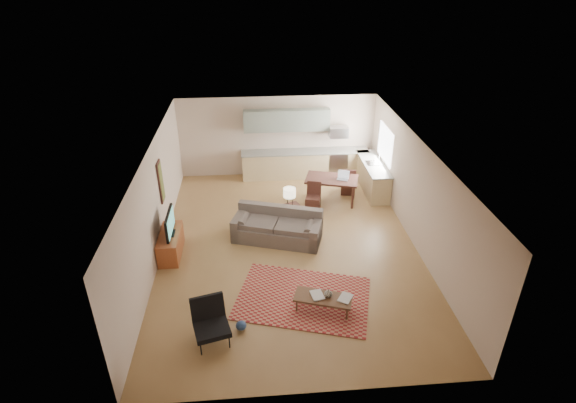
{
  "coord_description": "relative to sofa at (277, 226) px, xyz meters",
  "views": [
    {
      "loc": [
        -0.84,
        -9.65,
        6.59
      ],
      "look_at": [
        0.0,
        0.3,
        1.15
      ],
      "focal_mm": 28.0,
      "sensor_mm": 36.0,
      "label": 1
    }
  ],
  "objects": [
    {
      "name": "sofa",
      "position": [
        0.0,
        0.0,
        0.0
      ],
      "size": [
        2.59,
        1.71,
        0.83
      ],
      "primitive_type": null,
      "rotation": [
        0.0,
        0.0,
        -0.31
      ],
      "color": "#5F534D",
      "rests_on": "floor"
    },
    {
      "name": "armchair",
      "position": [
        -1.48,
        -3.49,
        0.02
      ],
      "size": [
        0.93,
        0.93,
        0.87
      ],
      "primitive_type": null,
      "rotation": [
        0.0,
        0.0,
        0.26
      ],
      "color": "black",
      "rests_on": "floor"
    },
    {
      "name": "table_lamp",
      "position": [
        0.37,
        0.55,
        0.55
      ],
      "size": [
        0.42,
        0.42,
        0.55
      ],
      "primitive_type": null,
      "rotation": [
        0.0,
        0.0,
        0.31
      ],
      "color": "beige",
      "rests_on": "console_table"
    },
    {
      "name": "wall_art_left",
      "position": [
        -2.93,
        0.57,
        1.14
      ],
      "size": [
        0.06,
        0.42,
        1.1
      ],
      "primitive_type": null,
      "color": "olive",
      "rests_on": "room"
    },
    {
      "name": "kitchen_counter_right",
      "position": [
        3.21,
        2.67,
        0.05
      ],
      "size": [
        0.64,
        2.26,
        0.92
      ],
      "primitive_type": null,
      "color": "tan",
      "rests_on": "ground"
    },
    {
      "name": "console_table",
      "position": [
        0.37,
        0.55,
        -0.07
      ],
      "size": [
        0.69,
        0.58,
        0.69
      ],
      "primitive_type": null,
      "rotation": [
        0.0,
        0.0,
        0.37
      ],
      "color": "#3C1F1A",
      "rests_on": "floor"
    },
    {
      "name": "rug",
      "position": [
        0.42,
        -2.39,
        -0.4
      ],
      "size": [
        3.27,
        2.68,
        0.02
      ],
      "primitive_type": "cube",
      "rotation": [
        0.0,
        0.0,
        -0.28
      ],
      "color": "maroon",
      "rests_on": "floor"
    },
    {
      "name": "window_right",
      "position": [
        3.51,
        2.67,
        1.14
      ],
      "size": [
        0.02,
        1.4,
        1.05
      ],
      "primitive_type": "cube",
      "color": "white",
      "rests_on": "room"
    },
    {
      "name": "coffee_table",
      "position": [
        0.79,
        -2.81,
        -0.23
      ],
      "size": [
        1.3,
        0.83,
        0.36
      ],
      "primitive_type": null,
      "rotation": [
        0.0,
        0.0,
        -0.32
      ],
      "color": "#4B2F1C",
      "rests_on": "floor"
    },
    {
      "name": "upper_cabinets",
      "position": [
        0.58,
        4.0,
        1.54
      ],
      "size": [
        2.8,
        0.34,
        0.7
      ],
      "primitive_type": "cube",
      "color": "gray",
      "rests_on": "room"
    },
    {
      "name": "tv_credenza",
      "position": [
        -2.7,
        -0.43,
        -0.12
      ],
      "size": [
        0.5,
        1.29,
        0.59
      ],
      "primitive_type": null,
      "color": "brown",
      "rests_on": "floor"
    },
    {
      "name": "dining_table",
      "position": [
        1.77,
        1.99,
        -0.03
      ],
      "size": [
        1.72,
        1.27,
        0.78
      ],
      "primitive_type": null,
      "rotation": [
        0.0,
        0.0,
        -0.28
      ],
      "color": "#3C1F1A",
      "rests_on": "floor"
    },
    {
      "name": "triptych",
      "position": [
        0.18,
        4.14,
        1.34
      ],
      "size": [
        1.7,
        0.04,
        0.5
      ],
      "primitive_type": null,
      "color": "beige",
      "rests_on": "room"
    },
    {
      "name": "kitchen_microwave",
      "position": [
        2.28,
        3.87,
        1.14
      ],
      "size": [
        0.62,
        0.4,
        0.35
      ],
      "primitive_type": "cube",
      "color": "#A5A8AD",
      "rests_on": "room"
    },
    {
      "name": "vase",
      "position": [
        0.89,
        -2.79,
        0.03
      ],
      "size": [
        0.19,
        0.19,
        0.18
      ],
      "primitive_type": "imported",
      "rotation": [
        0.0,
        0.0,
        -0.06
      ],
      "color": "black",
      "rests_on": "coffee_table"
    },
    {
      "name": "kitchen_range",
      "position": [
        2.28,
        3.85,
        0.04
      ],
      "size": [
        0.62,
        0.62,
        0.9
      ],
      "primitive_type": "cube",
      "color": "#A5A8AD",
      "rests_on": "ground"
    },
    {
      "name": "laptop",
      "position": [
        2.08,
        1.88,
        0.49
      ],
      "size": [
        0.4,
        0.35,
        0.25
      ],
      "primitive_type": null,
      "rotation": [
        0.0,
        0.0,
        -0.4
      ],
      "color": "#A5A8AD",
      "rests_on": "dining_table"
    },
    {
      "name": "kitchen_counter_back",
      "position": [
        1.18,
        3.85,
        0.05
      ],
      "size": [
        4.26,
        0.64,
        0.92
      ],
      "primitive_type": null,
      "color": "tan",
      "rests_on": "ground"
    },
    {
      "name": "dining_chair_far",
      "position": [
        2.4,
        2.5,
        0.03
      ],
      "size": [
        0.49,
        0.51,
        0.88
      ],
      "primitive_type": null,
      "rotation": [
        0.0,
        0.0,
        2.97
      ],
      "color": "#3C1F1A",
      "rests_on": "floor"
    },
    {
      "name": "tv",
      "position": [
        -2.65,
        -0.43,
        0.48
      ],
      "size": [
        0.1,
        0.99,
        0.59
      ],
      "primitive_type": null,
      "color": "black",
      "rests_on": "tv_credenza"
    },
    {
      "name": "room",
      "position": [
        0.28,
        -0.33,
        0.94
      ],
      "size": [
        9.0,
        9.0,
        9.0
      ],
      "color": "olive",
      "rests_on": "ground"
    },
    {
      "name": "book_a",
      "position": [
        0.54,
        -2.78,
        -0.04
      ],
      "size": [
        0.37,
        0.43,
        0.03
      ],
      "primitive_type": "imported",
      "rotation": [
        0.0,
        0.0,
        0.19
      ],
      "color": "maroon",
      "rests_on": "coffee_table"
    },
    {
      "name": "soap_bottle",
      "position": [
        3.11,
        2.52,
        0.6
      ],
      "size": [
        0.12,
        0.12,
        0.19
      ],
      "primitive_type": "imported",
      "rotation": [
        0.0,
        0.0,
        -0.21
      ],
      "color": "beige",
      "rests_on": "kitchen_counter_right"
    },
    {
      "name": "dining_chair_near",
      "position": [
        1.15,
        1.47,
        0.02
      ],
      "size": [
        0.51,
        0.53,
        0.87
      ],
      "primitive_type": null,
      "rotation": [
        0.0,
        0.0,
        -0.26
      ],
      "color": "#3C1F1A",
      "rests_on": "floor"
    },
    {
      "name": "book_b",
      "position": [
        1.13,
        -2.82,
        -0.04
      ],
      "size": [
        0.56,
        0.56,
        0.03
      ],
      "primitive_type": "imported",
      "rotation": [
        0.0,
        0.0,
        -0.57
      ],
      "color": "navy",
      "rests_on": "coffee_table"
    }
  ]
}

